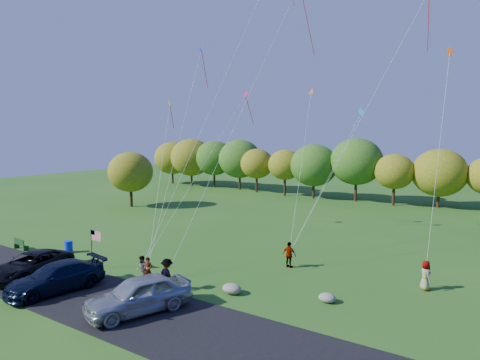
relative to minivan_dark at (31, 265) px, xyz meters
The scene contains 17 objects.
ground 8.26m from the minivan_dark, 29.18° to the left, with size 140.00×140.00×0.00m, color #255819.
asphalt_lane 7.22m from the minivan_dark, ahead, with size 44.00×6.00×0.06m, color black.
treeline 41.70m from the minivan_dark, 77.14° to the left, with size 75.81×27.89×8.03m.
minivan_dark is the anchor object (origin of this frame).
minivan_navy 3.73m from the minivan_dark, ahead, with size 2.32×5.69×1.65m, color black.
minivan_silver 9.98m from the minivan_dark, ahead, with size 2.24×5.57×1.90m, color #AEB2B9.
flyer_a 7.86m from the minivan_dark, 26.76° to the left, with size 0.58×0.38×1.60m, color #4C4C59.
flyer_b 7.45m from the minivan_dark, 26.96° to the left, with size 0.81×0.63×1.68m, color #4C4C59.
flyer_c 9.52m from the minivan_dark, 19.66° to the left, with size 1.25×0.72×1.93m, color #4C4C59.
flyer_d 17.14m from the minivan_dark, 40.46° to the left, with size 1.06×0.44×1.81m, color #4C4C59.
flyer_e 24.76m from the minivan_dark, 28.46° to the left, with size 0.87×0.57×1.78m, color #4C4C59.
park_bench 7.73m from the minivan_dark, 155.43° to the left, with size 1.64×0.46×0.90m.
trash_barrel 5.80m from the minivan_dark, 122.25° to the left, with size 0.61×0.61×0.91m, color #0E28D3.
flag_assembly 4.16m from the minivan_dark, 56.59° to the left, with size 1.03×0.67×2.78m.
boulder_near 13.41m from the minivan_dark, 21.46° to the left, with size 1.20×0.94×0.60m, color gray.
boulder_far 18.88m from the minivan_dark, 21.09° to the left, with size 0.98×0.81×0.51m, color gray.
kites_aloft 27.68m from the minivan_dark, 63.65° to the left, with size 24.02×7.63×15.95m.
Camera 1 is at (19.02, -18.91, 9.41)m, focal length 32.00 mm.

